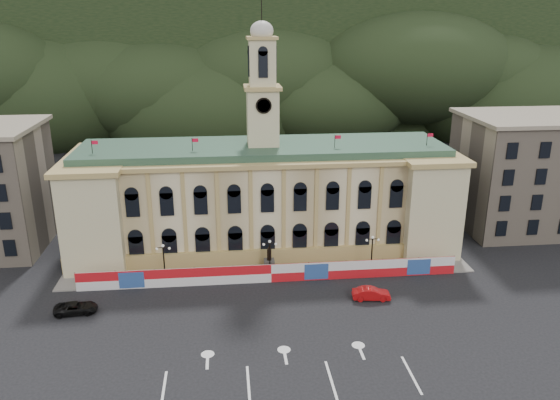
{
  "coord_description": "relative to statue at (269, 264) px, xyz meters",
  "views": [
    {
      "loc": [
        -5.45,
        -49.56,
        33.51
      ],
      "look_at": [
        1.47,
        18.0,
        10.39
      ],
      "focal_mm": 35.0,
      "sensor_mm": 36.0,
      "label": 1
    }
  ],
  "objects": [
    {
      "name": "lamp_right",
      "position": [
        14.0,
        -1.0,
        1.89
      ],
      "size": [
        1.96,
        0.44,
        5.15
      ],
      "color": "black",
      "rests_on": "ground"
    },
    {
      "name": "statue",
      "position": [
        0.0,
        0.0,
        0.0
      ],
      "size": [
        1.4,
        1.4,
        3.72
      ],
      "color": "#595651",
      "rests_on": "ground"
    },
    {
      "name": "pavement",
      "position": [
        0.0,
        -0.25,
        -1.11
      ],
      "size": [
        56.0,
        5.5,
        0.16
      ],
      "primitive_type": "cube",
      "color": "slate",
      "rests_on": "ground"
    },
    {
      "name": "city_hall",
      "position": [
        0.0,
        9.63,
        6.66
      ],
      "size": [
        56.2,
        17.6,
        37.1
      ],
      "color": "beige",
      "rests_on": "ground"
    },
    {
      "name": "ground",
      "position": [
        0.0,
        -18.0,
        -1.19
      ],
      "size": [
        260.0,
        260.0,
        0.0
      ],
      "primitive_type": "plane",
      "color": "black",
      "rests_on": "ground"
    },
    {
      "name": "red_sedan",
      "position": [
        11.93,
        -8.89,
        -0.42
      ],
      "size": [
        2.62,
        5.03,
        1.54
      ],
      "primitive_type": "imported",
      "rotation": [
        0.0,
        0.0,
        1.46
      ],
      "color": "#A90C0E",
      "rests_on": "ground"
    },
    {
      "name": "lamp_center",
      "position": [
        0.0,
        -1.0,
        1.89
      ],
      "size": [
        1.96,
        0.44,
        5.15
      ],
      "color": "black",
      "rests_on": "ground"
    },
    {
      "name": "lane_markings",
      "position": [
        0.0,
        -23.0,
        -1.18
      ],
      "size": [
        26.0,
        10.0,
        0.02
      ],
      "primitive_type": null,
      "color": "white",
      "rests_on": "ground"
    },
    {
      "name": "side_building_right",
      "position": [
        43.0,
        12.93,
        8.14
      ],
      "size": [
        21.0,
        17.0,
        18.6
      ],
      "color": "tan",
      "rests_on": "ground"
    },
    {
      "name": "hoarding_fence",
      "position": [
        0.06,
        -2.93,
        0.06
      ],
      "size": [
        50.0,
        0.44,
        2.5
      ],
      "color": "red",
      "rests_on": "ground"
    },
    {
      "name": "hill_ridge",
      "position": [
        0.03,
        103.99,
        18.3
      ],
      "size": [
        230.0,
        80.0,
        64.0
      ],
      "color": "black",
      "rests_on": "ground"
    },
    {
      "name": "black_suv",
      "position": [
        -23.67,
        -8.57,
        -0.5
      ],
      "size": [
        3.11,
        5.33,
        1.38
      ],
      "primitive_type": "imported",
      "rotation": [
        0.0,
        0.0,
        1.66
      ],
      "color": "black",
      "rests_on": "ground"
    },
    {
      "name": "lamp_left",
      "position": [
        -14.0,
        -1.0,
        1.89
      ],
      "size": [
        1.96,
        0.44,
        5.15
      ],
      "color": "black",
      "rests_on": "ground"
    }
  ]
}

